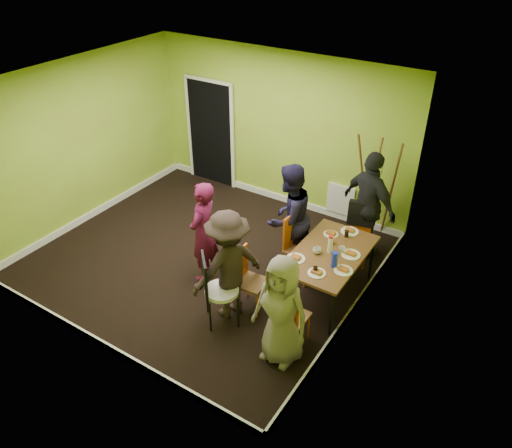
{
  "coord_description": "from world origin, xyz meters",
  "views": [
    {
      "loc": [
        4.14,
        -4.99,
        4.74
      ],
      "look_at": [
        0.95,
        0.0,
        0.97
      ],
      "focal_mm": 35.0,
      "sensor_mm": 36.0,
      "label": 1
    }
  ],
  "objects": [
    {
      "name": "ground",
      "position": [
        0.0,
        0.0,
        0.0
      ],
      "size": [
        5.0,
        5.0,
        0.0
      ],
      "primitive_type": "plane",
      "color": "black",
      "rests_on": "ground"
    },
    {
      "name": "chair_left_far",
      "position": [
        1.42,
        0.4,
        0.58
      ],
      "size": [
        0.47,
        0.46,
        1.03
      ],
      "rotation": [
        0.0,
        0.0,
        -1.67
      ],
      "color": "orange",
      "rests_on": "ground"
    },
    {
      "name": "blue_bottle",
      "position": [
        2.19,
        -0.04,
        0.86
      ],
      "size": [
        0.08,
        0.08,
        0.22
      ],
      "primitive_type": "cylinder",
      "color": "#1929C1",
      "rests_on": "dining_table"
    },
    {
      "name": "plate_near_left",
      "position": [
        1.84,
        0.63,
        0.76
      ],
      "size": [
        0.21,
        0.21,
        0.01
      ],
      "primitive_type": "cylinder",
      "color": "white",
      "rests_on": "dining_table"
    },
    {
      "name": "glass_mid",
      "position": [
        1.93,
        0.4,
        0.8
      ],
      "size": [
        0.07,
        0.07,
        0.1
      ],
      "primitive_type": "cylinder",
      "color": "black",
      "rests_on": "dining_table"
    },
    {
      "name": "person_left_far",
      "position": [
        1.17,
        0.56,
        0.85
      ],
      "size": [
        0.81,
        0.95,
        1.7
      ],
      "primitive_type": "imported",
      "rotation": [
        0.0,
        0.0,
        -1.8
      ],
      "color": "#181433",
      "rests_on": "ground"
    },
    {
      "name": "plate_wall_back",
      "position": [
        2.28,
        0.32,
        0.76
      ],
      "size": [
        0.26,
        0.26,
        0.01
      ],
      "primitive_type": "cylinder",
      "color": "white",
      "rests_on": "dining_table"
    },
    {
      "name": "plate_wall_front",
      "position": [
        2.34,
        -0.06,
        0.76
      ],
      "size": [
        0.25,
        0.25,
        0.01
      ],
      "primitive_type": "cylinder",
      "color": "white",
      "rests_on": "dining_table"
    },
    {
      "name": "person_back_end",
      "position": [
        2.06,
        1.49,
        0.88
      ],
      "size": [
        1.11,
        0.81,
        1.75
      ],
      "primitive_type": "imported",
      "rotation": [
        0.0,
        0.0,
        2.72
      ],
      "color": "black",
      "rests_on": "ground"
    },
    {
      "name": "person_front_end",
      "position": [
        2.04,
        -1.14,
        0.75
      ],
      "size": [
        0.75,
        0.51,
        1.49
      ],
      "primitive_type": "imported",
      "rotation": [
        0.0,
        0.0,
        -0.05
      ],
      "color": "gray",
      "rests_on": "ground"
    },
    {
      "name": "plate_near_right",
      "position": [
        1.69,
        -0.16,
        0.76
      ],
      "size": [
        0.26,
        0.26,
        0.01
      ],
      "primitive_type": "cylinder",
      "color": "white",
      "rests_on": "dining_table"
    },
    {
      "name": "person_standing",
      "position": [
        0.29,
        -0.36,
        0.79
      ],
      "size": [
        0.47,
        0.63,
        1.58
      ],
      "primitive_type": "imported",
      "rotation": [
        0.0,
        0.0,
        -1.4
      ],
      "color": "#510D2D",
      "rests_on": "ground"
    },
    {
      "name": "chair_left_near",
      "position": [
        1.18,
        -0.57,
        0.51
      ],
      "size": [
        0.41,
        0.4,
        0.92
      ],
      "rotation": [
        0.0,
        0.0,
        -1.5
      ],
      "color": "orange",
      "rests_on": "ground"
    },
    {
      "name": "room_walls",
      "position": [
        -0.02,
        0.04,
        0.99
      ],
      "size": [
        5.04,
        4.54,
        2.82
      ],
      "color": "#8EA72B",
      "rests_on": "ground"
    },
    {
      "name": "glass_front",
      "position": [
        2.04,
        -0.28,
        0.79
      ],
      "size": [
        0.06,
        0.06,
        0.08
      ],
      "primitive_type": "cylinder",
      "color": "black",
      "rests_on": "dining_table"
    },
    {
      "name": "dining_table",
      "position": [
        2.01,
        0.22,
        0.7
      ],
      "size": [
        0.9,
        1.5,
        0.75
      ],
      "color": "black",
      "rests_on": "ground"
    },
    {
      "name": "orange_bottle",
      "position": [
        1.95,
        0.44,
        0.79
      ],
      "size": [
        0.04,
        0.04,
        0.07
      ],
      "primitive_type": "cylinder",
      "color": "orange",
      "rests_on": "dining_table"
    },
    {
      "name": "plate_far_back",
      "position": [
        2.03,
        0.84,
        0.76
      ],
      "size": [
        0.26,
        0.26,
        0.01
      ],
      "primitive_type": "cylinder",
      "color": "white",
      "rests_on": "dining_table"
    },
    {
      "name": "chair_back_end",
      "position": [
        2.0,
        1.32,
        0.68
      ],
      "size": [
        0.49,
        0.54,
        0.96
      ],
      "rotation": [
        0.0,
        0.0,
        3.39
      ],
      "color": "orange",
      "rests_on": "ground"
    },
    {
      "name": "person_left_near",
      "position": [
        1.04,
        -0.82,
        0.79
      ],
      "size": [
        0.94,
        1.18,
        1.59
      ],
      "primitive_type": "imported",
      "rotation": [
        0.0,
        0.0,
        -1.97
      ],
      "color": "black",
      "rests_on": "ground"
    },
    {
      "name": "chair_front_end",
      "position": [
        2.03,
        -0.93,
        0.51
      ],
      "size": [
        0.38,
        0.38,
        0.91
      ],
      "rotation": [
        0.0,
        0.0,
        0.0
      ],
      "color": "orange",
      "rests_on": "ground"
    },
    {
      "name": "cup_a",
      "position": [
        1.87,
        0.11,
        0.79
      ],
      "size": [
        0.11,
        0.11,
        0.09
      ],
      "primitive_type": "imported",
      "color": "white",
      "rests_on": "dining_table"
    },
    {
      "name": "glass_back",
      "position": [
        2.04,
        0.7,
        0.8
      ],
      "size": [
        0.06,
        0.06,
        0.1
      ],
      "primitive_type": "cylinder",
      "color": "black",
      "rests_on": "dining_table"
    },
    {
      "name": "plate_far_front",
      "position": [
        2.07,
        -0.29,
        0.76
      ],
      "size": [
        0.24,
        0.24,
        0.01
      ],
      "primitive_type": "cylinder",
      "color": "white",
      "rests_on": "dining_table"
    },
    {
      "name": "easel",
      "position": [
        1.97,
        1.96,
        0.9
      ],
      "size": [
        0.73,
        0.69,
        1.83
      ],
      "color": "brown",
      "rests_on": "ground"
    },
    {
      "name": "cup_b",
      "position": [
        2.14,
        0.31,
        0.79
      ],
      "size": [
        0.09,
        0.09,
        0.08
      ],
      "primitive_type": "imported",
      "color": "white",
      "rests_on": "dining_table"
    },
    {
      "name": "thermos",
      "position": [
        2.01,
        0.22,
        0.87
      ],
      "size": [
        0.07,
        0.07,
        0.24
      ],
      "primitive_type": "cylinder",
      "color": "white",
      "rests_on": "dining_table"
    },
    {
      "name": "chair_bentwood",
      "position": [
        1.0,
        -1.05,
        0.58
      ],
      "size": [
        0.58,
        0.58,
        1.05
      ],
      "rotation": [
        0.0,
        0.0,
        -0.81
      ],
      "color": "black",
      "rests_on": "ground"
    }
  ]
}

